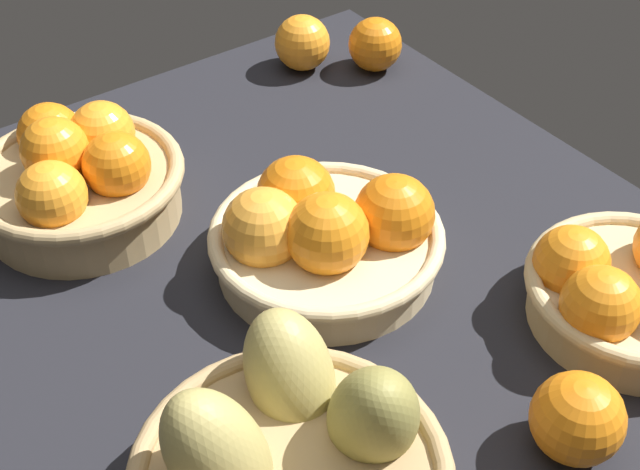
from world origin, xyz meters
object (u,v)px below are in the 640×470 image
Objects in this scene: loose_orange_front_gap at (577,419)px; loose_orange_back_gap at (302,43)px; basket_near_left at (79,177)px; loose_orange_side_gap at (375,44)px; basket_center at (324,234)px; basket_far_right at (633,290)px; basket_near_right_pears at (293,465)px.

loose_orange_back_gap is at bearing 164.58° from loose_orange_front_gap.
loose_orange_side_gap is (-5.57, 43.53, -1.25)cm from basket_near_left.
loose_orange_back_gap is (-32.69, 20.35, -0.45)cm from basket_center.
basket_far_right is 0.87× the size of basket_center.
basket_center is at bearing -173.54° from loose_orange_front_gap.
basket_near_left is 37.75cm from loose_orange_back_gap.
basket_near_right_pears reaches higher than loose_orange_front_gap.
loose_orange_back_gap is at bearing 107.41° from basket_near_left.
basket_near_right_pears is at bearing -2.46° from basket_near_left.
basket_center is (-22.46, -18.08, 0.01)cm from basket_far_right.
basket_near_right_pears is 3.54× the size of loose_orange_side_gap.
basket_center is at bearing 36.18° from basket_near_left.
loose_orange_front_gap is at bearing -23.65° from loose_orange_side_gap.
loose_orange_front_gap is at bearing -15.42° from loose_orange_back_gap.
basket_far_right is at bearing -2.36° from loose_orange_back_gap.
loose_orange_side_gap is at bearing 156.35° from loose_orange_front_gap.
loose_orange_front_gap is (9.07, 20.73, -0.83)cm from basket_near_right_pears.
basket_near_left is 26.52cm from basket_center.
loose_orange_back_gap is at bearing 144.39° from basket_near_right_pears.
basket_center is at bearing -31.91° from loose_orange_back_gap.
basket_near_left reaches higher than loose_orange_front_gap.
loose_orange_back_gap is at bearing 177.64° from basket_far_right.
basket_far_right reaches higher than loose_orange_back_gap.
loose_orange_front_gap reaches higher than loose_orange_side_gap.
loose_orange_side_gap is at bearing 52.77° from loose_orange_back_gap.
basket_near_right_pears is at bearing -40.97° from basket_center.
basket_near_right_pears is 3.43× the size of loose_orange_back_gap.
basket_near_right_pears is at bearing -43.92° from loose_orange_side_gap.
basket_far_right is at bearing 38.82° from basket_center.
loose_orange_side_gap is (-49.44, 9.80, -0.56)cm from basket_far_right.
basket_far_right is 0.81× the size of basket_near_right_pears.
loose_orange_side_gap is at bearing 136.08° from basket_near_right_pears.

